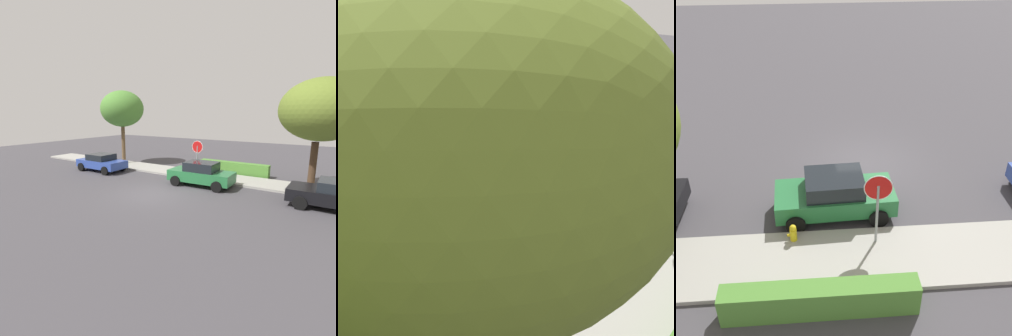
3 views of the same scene
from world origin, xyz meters
TOP-DOWN VIEW (x-y plane):
  - ground_plane at (0.00, 0.00)m, footprint 60.00×60.00m
  - sidewalk_curb at (0.00, 5.34)m, footprint 32.00×2.53m
  - stop_sign at (0.27, 4.71)m, footprint 0.83×0.08m
  - parked_car_green at (1.42, 3.04)m, footprint 4.00×2.05m
  - fire_hydrant at (2.79, 4.43)m, footprint 0.30×0.22m
  - front_yard_hedge at (2.04, 7.07)m, footprint 5.06×0.62m

SIDE VIEW (x-z plane):
  - ground_plane at x=0.00m, z-range 0.00..0.00m
  - sidewalk_curb at x=0.00m, z-range 0.00..0.14m
  - fire_hydrant at x=2.79m, z-range 0.00..0.72m
  - front_yard_hedge at x=2.04m, z-range 0.00..0.92m
  - parked_car_green at x=1.42m, z-range 0.01..1.50m
  - stop_sign at x=0.27m, z-range 0.50..3.09m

